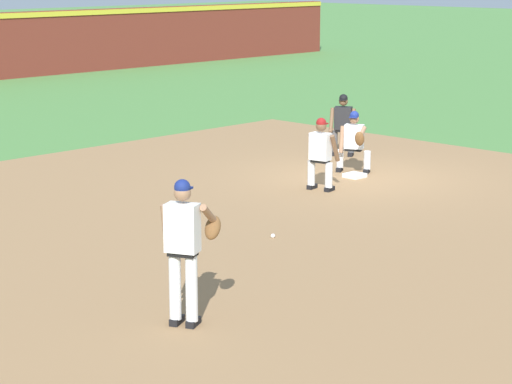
{
  "coord_description": "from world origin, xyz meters",
  "views": [
    {
      "loc": [
        -16.2,
        -12.97,
        4.35
      ],
      "look_at": [
        -5.93,
        -2.89,
        1.1
      ],
      "focal_mm": 70.0,
      "sensor_mm": 36.0,
      "label": 1
    }
  ],
  "objects_px": {
    "first_baseman": "(354,139)",
    "umpire": "(343,122)",
    "baseball": "(273,236)",
    "first_base_bag": "(355,175)",
    "baserunner": "(321,151)",
    "pitcher": "(185,243)"
  },
  "relations": [
    {
      "from": "first_baseman",
      "to": "umpire",
      "type": "xyz_separation_m",
      "value": [
        1.38,
        1.45,
        0.06
      ]
    },
    {
      "from": "baseball",
      "to": "first_baseman",
      "type": "bearing_deg",
      "value": 25.47
    },
    {
      "from": "first_base_bag",
      "to": "baserunner",
      "type": "relative_size",
      "value": 0.26
    },
    {
      "from": "baserunner",
      "to": "pitcher",
      "type": "bearing_deg",
      "value": -151.19
    },
    {
      "from": "first_base_bag",
      "to": "pitcher",
      "type": "bearing_deg",
      "value": -153.91
    },
    {
      "from": "first_baseman",
      "to": "baserunner",
      "type": "distance_m",
      "value": 1.92
    },
    {
      "from": "first_base_bag",
      "to": "first_baseman",
      "type": "height_order",
      "value": "first_baseman"
    },
    {
      "from": "first_baseman",
      "to": "umpire",
      "type": "relative_size",
      "value": 0.92
    },
    {
      "from": "first_base_bag",
      "to": "baserunner",
      "type": "distance_m",
      "value": 1.65
    },
    {
      "from": "first_base_bag",
      "to": "baseball",
      "type": "height_order",
      "value": "first_base_bag"
    },
    {
      "from": "baseball",
      "to": "pitcher",
      "type": "xyz_separation_m",
      "value": [
        -3.71,
        -2.04,
        1.02
      ]
    },
    {
      "from": "baseball",
      "to": "pitcher",
      "type": "relative_size",
      "value": 0.04
    },
    {
      "from": "baseball",
      "to": "baserunner",
      "type": "xyz_separation_m",
      "value": [
        3.27,
        1.8,
        0.76
      ]
    },
    {
      "from": "baserunner",
      "to": "umpire",
      "type": "xyz_separation_m",
      "value": [
        3.2,
        2.07,
        0.0
      ]
    },
    {
      "from": "pitcher",
      "to": "baserunner",
      "type": "xyz_separation_m",
      "value": [
        6.99,
        3.84,
        -0.27
      ]
    },
    {
      "from": "baseball",
      "to": "umpire",
      "type": "relative_size",
      "value": 0.05
    },
    {
      "from": "pitcher",
      "to": "baserunner",
      "type": "bearing_deg",
      "value": 28.81
    },
    {
      "from": "pitcher",
      "to": "first_baseman",
      "type": "xyz_separation_m",
      "value": [
        8.8,
        4.46,
        -0.33
      ]
    },
    {
      "from": "pitcher",
      "to": "baseball",
      "type": "bearing_deg",
      "value": 28.77
    },
    {
      "from": "first_base_bag",
      "to": "first_baseman",
      "type": "distance_m",
      "value": 0.85
    },
    {
      "from": "baserunner",
      "to": "first_base_bag",
      "type": "bearing_deg",
      "value": 11.12
    },
    {
      "from": "baserunner",
      "to": "umpire",
      "type": "height_order",
      "value": "same"
    }
  ]
}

